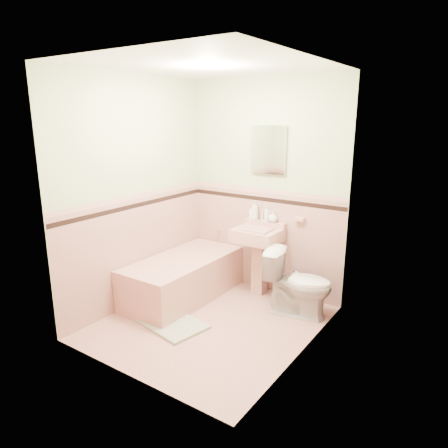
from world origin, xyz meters
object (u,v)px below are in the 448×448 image
Objects in this scene: sink at (257,262)px; soap_bottle_left at (255,210)px; soap_bottle_mid at (267,213)px; bucket at (294,292)px; medicine_cabinet at (268,150)px; toilet at (298,283)px; bathtub at (183,279)px; soap_bottle_right at (273,217)px; shoe at (158,320)px.

soap_bottle_left reaches higher than sink.
soap_bottle_mid is (0.02, 0.18, 0.56)m from sink.
bucket is at bearing -10.67° from soap_bottle_left.
toilet is (0.61, -0.39, -1.35)m from medicine_cabinet.
bathtub is 6.60× the size of soap_bottle_left.
medicine_cabinet is at bearing 47.28° from toilet.
soap_bottle_right is (0.08, 0.00, -0.03)m from soap_bottle_mid.
soap_bottle_mid is 0.26× the size of toilet.
shoe is at bearing -103.09° from soap_bottle_left.
soap_bottle_left is 1.21× the size of soap_bottle_mid.
toilet is at bearing -56.94° from bucket.
soap_bottle_mid is at bearing 85.16° from sink.
medicine_cabinet is 4.05× the size of soap_bottle_right.
sink is 3.59× the size of soap_bottle_left.
bathtub is at bearing 107.38° from shoe.
soap_bottle_left reaches higher than shoe.
sink is at bearing 63.54° from toilet.
sink is 1.15× the size of toilet.
soap_bottle_left is at bearing 128.37° from sink.
toilet is at bearing -32.35° from medicine_cabinet.
soap_bottle_right is 0.19× the size of toilet.
soap_bottle_right is at bearing 61.46° from sink.
toilet reaches higher than shoe.
sink is 0.54m from bucket.
toilet is 0.37m from bucket.
toilet is (0.61, -0.18, -0.05)m from sink.
shoe is at bearing -112.11° from soap_bottle_right.
shoe is at bearing -125.70° from bucket.
bathtub is at bearing -142.07° from sink.
bathtub is 1.27m from soap_bottle_right.
bucket is at bearing -17.47° from medicine_cabinet.
bathtub is 1.24m from soap_bottle_mid.
soap_bottle_mid is 1.41× the size of soap_bottle_right.
sink is at bearing 37.93° from bathtub.
soap_bottle_left is 0.16m from soap_bottle_mid.
soap_bottle_left is at bearing 54.30° from toilet.
soap_bottle_right reaches higher than bathtub.
soap_bottle_mid is 1.72m from shoe.
medicine_cabinet is 3.70× the size of shoe.
shoe is at bearing -111.09° from sink.
soap_bottle_right is (0.78, 0.71, 0.71)m from bathtub.
shoe is (-0.56, -1.38, -0.88)m from soap_bottle_right.
bathtub is at bearing -137.61° from soap_bottle_right.
soap_bottle_mid is 0.92m from toilet.
bucket is 1.57m from shoe.
bathtub is 1.84× the size of sink.
bathtub reaches higher than bucket.
toilet is (0.75, -0.36, -0.63)m from soap_bottle_left.
medicine_cabinet is 2.22m from shoe.
bathtub is at bearing 95.00° from toilet.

